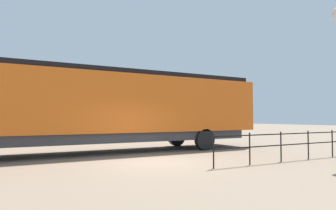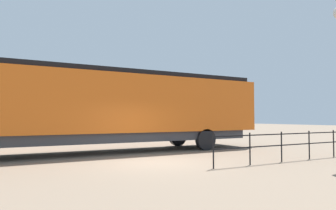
# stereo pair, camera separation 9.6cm
# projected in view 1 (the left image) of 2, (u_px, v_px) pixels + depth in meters

# --- Properties ---
(ground_plane) EXTENTS (120.00, 120.00, 0.00)m
(ground_plane) POSITION_uv_depth(u_px,v_px,m) (156.00, 163.00, 11.44)
(ground_plane) COLOR #84705B
(locomotive) EXTENTS (3.16, 18.41, 3.96)m
(locomotive) POSITION_uv_depth(u_px,v_px,m) (94.00, 106.00, 14.55)
(locomotive) COLOR orange
(locomotive) RESTS_ON ground_plane
(platform_fence) EXTENTS (0.05, 9.78, 1.15)m
(platform_fence) POSITION_uv_depth(u_px,v_px,m) (308.00, 141.00, 12.50)
(platform_fence) COLOR black
(platform_fence) RESTS_ON ground_plane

